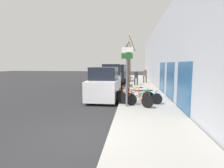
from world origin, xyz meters
The scene contains 16 objects.
ground_plane centered at (0.00, 11.20, 0.00)m, with size 80.00×80.00×0.00m, color #28282B.
sidewalk_curb centered at (2.60, 14.00, 0.07)m, with size 3.20×32.00×0.15m.
building_facade centered at (4.35, 13.91, 3.23)m, with size 0.23×32.00×6.50m.
signpost centered at (1.47, 3.87, 1.96)m, with size 0.59×0.13×3.30m.
bicycle_0 centered at (1.88, 4.02, 0.54)m, with size 1.94×1.17×0.92m.
bicycle_1 centered at (2.46, 4.35, 0.52)m, with size 2.02×0.87×0.84m.
bicycle_2 centered at (2.42, 4.53, 0.51)m, with size 2.09×0.44×0.84m.
bicycle_3 centered at (1.86, 4.79, 0.56)m, with size 2.40×0.44×0.97m.
parked_car_0 centered at (-0.13, 6.32, 1.01)m, with size 2.10×4.42×2.22m.
parked_car_1 centered at (-0.32, 12.18, 1.08)m, with size 2.29×4.54×2.41m.
parked_car_2 centered at (-0.10, 17.36, 1.05)m, with size 2.19×4.58×2.35m.
parked_car_3 centered at (-0.11, 22.72, 1.06)m, with size 1.96×4.45×2.33m.
pedestrian_near centered at (2.16, 13.54, 1.09)m, with size 0.42×0.36×1.63m.
pedestrian_far centered at (3.27, 15.95, 1.15)m, with size 0.45×0.38×1.73m.
street_tree centered at (1.51, 6.76, 2.01)m, with size 0.95×1.06×4.23m.
traffic_light centered at (1.45, 20.03, 3.03)m, with size 0.20×0.30×4.50m.
Camera 1 is at (1.77, -5.43, 2.45)m, focal length 28.00 mm.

